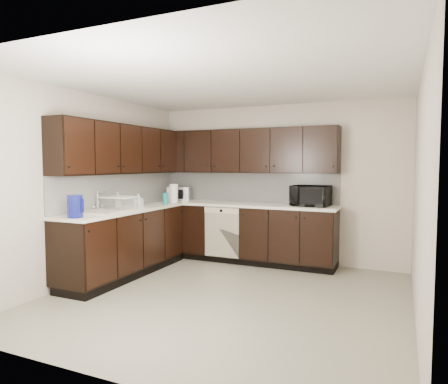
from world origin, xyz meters
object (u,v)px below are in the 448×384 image
object	(u,v)px
sink	(110,215)
toaster_oven	(179,194)
blue_pitcher	(75,206)
microwave	(311,196)
storage_bin	(119,203)

from	to	relation	value
sink	toaster_oven	bearing A→B (deg)	88.39
sink	blue_pitcher	xyz separation A→B (m)	(0.07, -0.69, 0.19)
toaster_oven	blue_pitcher	distance (m)	2.41
microwave	toaster_oven	distance (m)	2.25
toaster_oven	storage_bin	distance (m)	1.54
microwave	storage_bin	bearing A→B (deg)	-141.68
microwave	storage_bin	world-z (taller)	microwave
toaster_oven	storage_bin	world-z (taller)	toaster_oven
toaster_oven	storage_bin	size ratio (longest dim) A/B	0.86
storage_bin	blue_pitcher	world-z (taller)	blue_pitcher
sink	storage_bin	distance (m)	0.24
storage_bin	blue_pitcher	xyz separation A→B (m)	(0.07, -0.88, 0.05)
sink	toaster_oven	size ratio (longest dim) A/B	2.20
blue_pitcher	microwave	bearing A→B (deg)	29.20
storage_bin	microwave	bearing A→B (deg)	33.68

